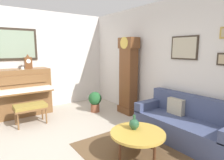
# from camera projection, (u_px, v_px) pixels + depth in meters

# --- Properties ---
(ground_plane) EXTENTS (6.40, 6.00, 0.10)m
(ground_plane) POSITION_uv_depth(u_px,v_px,m) (65.00, 149.00, 3.39)
(ground_plane) COLOR #B2A899
(wall_left) EXTENTS (0.13, 4.90, 2.80)m
(wall_left) POSITION_uv_depth(u_px,v_px,m) (27.00, 61.00, 5.23)
(wall_left) COLOR silver
(wall_left) RESTS_ON ground_plane
(wall_back) EXTENTS (5.30, 0.13, 2.80)m
(wall_back) POSITION_uv_depth(u_px,v_px,m) (158.00, 63.00, 4.52)
(wall_back) COLOR silver
(wall_back) RESTS_ON ground_plane
(area_rug) EXTENTS (2.10, 1.50, 0.01)m
(area_rug) POSITION_uv_depth(u_px,v_px,m) (139.00, 157.00, 3.04)
(area_rug) COLOR brown
(area_rug) RESTS_ON ground_plane
(piano) EXTENTS (0.87, 1.44, 1.22)m
(piano) POSITION_uv_depth(u_px,v_px,m) (21.00, 92.00, 4.90)
(piano) COLOR brown
(piano) RESTS_ON ground_plane
(piano_bench) EXTENTS (0.42, 0.70, 0.48)m
(piano_bench) POSITION_uv_depth(u_px,v_px,m) (30.00, 107.00, 4.30)
(piano_bench) COLOR brown
(piano_bench) RESTS_ON ground_plane
(grandfather_clock) EXTENTS (0.52, 0.34, 2.03)m
(grandfather_clock) POSITION_uv_depth(u_px,v_px,m) (128.00, 78.00, 5.01)
(grandfather_clock) COLOR brown
(grandfather_clock) RESTS_ON ground_plane
(couch) EXTENTS (1.90, 0.80, 0.84)m
(couch) POSITION_uv_depth(u_px,v_px,m) (186.00, 124.00, 3.56)
(couch) COLOR #424C70
(couch) RESTS_ON ground_plane
(coffee_table) EXTENTS (0.88, 0.88, 0.41)m
(coffee_table) POSITION_uv_depth(u_px,v_px,m) (138.00, 134.00, 3.01)
(coffee_table) COLOR gold
(coffee_table) RESTS_ON ground_plane
(mantel_clock) EXTENTS (0.13, 0.18, 0.38)m
(mantel_clock) POSITION_uv_depth(u_px,v_px,m) (28.00, 62.00, 4.91)
(mantel_clock) COLOR brown
(mantel_clock) RESTS_ON piano
(teacup) EXTENTS (0.12, 0.12, 0.06)m
(teacup) POSITION_uv_depth(u_px,v_px,m) (23.00, 68.00, 4.80)
(teacup) COLOR white
(teacup) RESTS_ON piano
(green_jug) EXTENTS (0.17, 0.17, 0.24)m
(green_jug) POSITION_uv_depth(u_px,v_px,m) (134.00, 124.00, 3.12)
(green_jug) COLOR #234C33
(green_jug) RESTS_ON coffee_table
(potted_plant) EXTENTS (0.36, 0.36, 0.56)m
(potted_plant) POSITION_uv_depth(u_px,v_px,m) (95.00, 100.00, 5.19)
(potted_plant) COLOR #935138
(potted_plant) RESTS_ON ground_plane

